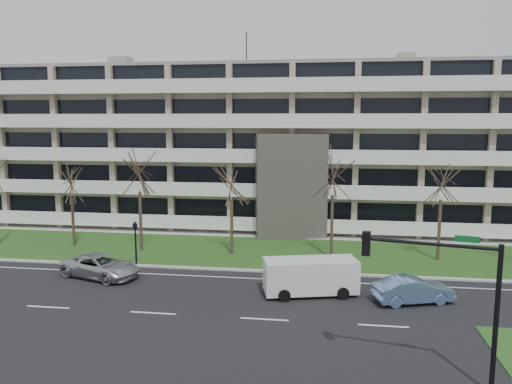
# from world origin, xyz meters

# --- Properties ---
(ground) EXTENTS (160.00, 160.00, 0.00)m
(ground) POSITION_xyz_m (0.00, 0.00, 0.00)
(ground) COLOR black
(ground) RESTS_ON ground
(grass_verge) EXTENTS (90.00, 10.00, 0.06)m
(grass_verge) POSITION_xyz_m (0.00, 13.00, 0.03)
(grass_verge) COLOR #2C541C
(grass_verge) RESTS_ON ground
(curb) EXTENTS (90.00, 0.35, 0.12)m
(curb) POSITION_xyz_m (0.00, 8.00, 0.06)
(curb) COLOR #B2B2AD
(curb) RESTS_ON ground
(sidewalk) EXTENTS (90.00, 2.00, 0.08)m
(sidewalk) POSITION_xyz_m (0.00, 18.50, 0.04)
(sidewalk) COLOR #B2B2AD
(sidewalk) RESTS_ON ground
(lane_edge_line) EXTENTS (90.00, 0.12, 0.01)m
(lane_edge_line) POSITION_xyz_m (0.00, 6.50, 0.01)
(lane_edge_line) COLOR white
(lane_edge_line) RESTS_ON ground
(apartment_building) EXTENTS (60.50, 15.10, 18.75)m
(apartment_building) POSITION_xyz_m (-0.01, 25.32, 7.61)
(apartment_building) COLOR tan
(apartment_building) RESTS_ON ground
(silver_pickup) EXTENTS (5.88, 4.04, 1.49)m
(silver_pickup) POSITION_xyz_m (-11.48, 5.41, 0.75)
(silver_pickup) COLOR #B8BBC0
(silver_pickup) RESTS_ON ground
(blue_sedan) EXTENTS (4.74, 2.86, 1.48)m
(blue_sedan) POSITION_xyz_m (7.99, 3.54, 0.74)
(blue_sedan) COLOR #7595CB
(blue_sedan) RESTS_ON ground
(white_van) EXTENTS (5.76, 3.26, 2.11)m
(white_van) POSITION_xyz_m (2.28, 4.11, 1.26)
(white_van) COLOR white
(white_van) RESTS_ON ground
(traffic_signal) EXTENTS (5.08, 1.38, 6.00)m
(traffic_signal) POSITION_xyz_m (7.69, -5.41, 3.88)
(traffic_signal) COLOR black
(traffic_signal) RESTS_ON ground
(pedestrian_signal) EXTENTS (0.34, 0.29, 3.14)m
(pedestrian_signal) POSITION_xyz_m (-10.20, 8.36, 2.00)
(pedestrian_signal) COLOR black
(pedestrian_signal) RESTS_ON ground
(tree_1) EXTENTS (3.51, 3.51, 7.03)m
(tree_1) POSITION_xyz_m (-17.18, 12.69, 5.46)
(tree_1) COLOR #382B21
(tree_1) RESTS_ON ground
(tree_2) EXTENTS (4.20, 4.20, 8.40)m
(tree_2) POSITION_xyz_m (-11.26, 12.14, 6.53)
(tree_2) COLOR #382B21
(tree_2) RESTS_ON ground
(tree_3) EXTENTS (3.77, 3.77, 7.54)m
(tree_3) POSITION_xyz_m (-4.00, 12.01, 5.86)
(tree_3) COLOR #382B21
(tree_3) RESTS_ON ground
(tree_4) EXTENTS (4.24, 4.24, 8.48)m
(tree_4) POSITION_xyz_m (3.50, 11.96, 6.60)
(tree_4) COLOR #382B21
(tree_4) RESTS_ON ground
(tree_5) EXTENTS (4.02, 4.02, 8.04)m
(tree_5) POSITION_xyz_m (11.21, 12.47, 6.25)
(tree_5) COLOR #382B21
(tree_5) RESTS_ON ground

